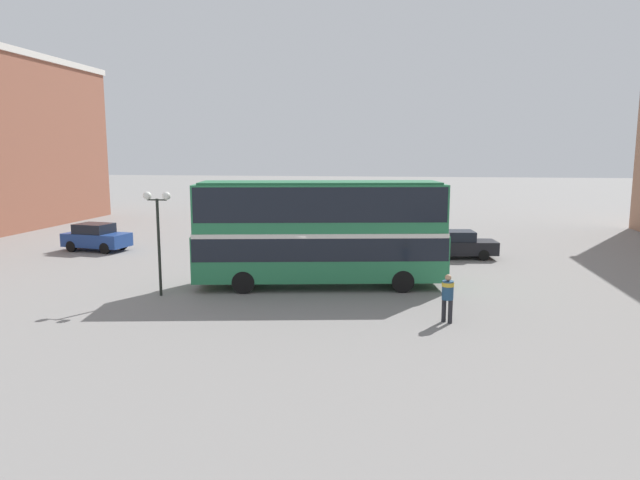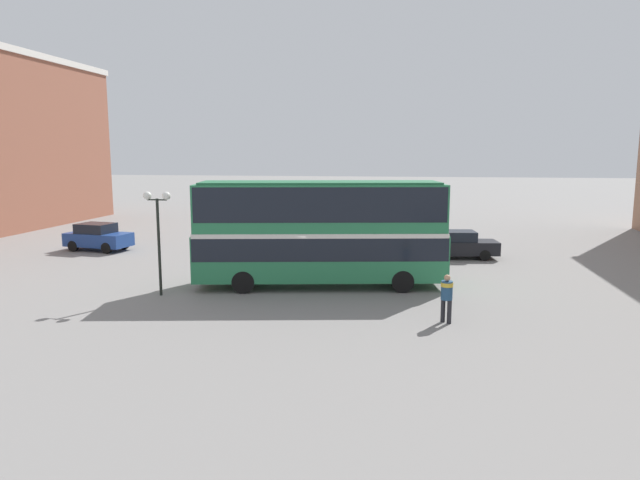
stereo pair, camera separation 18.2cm
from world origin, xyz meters
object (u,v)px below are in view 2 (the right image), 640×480
at_px(parked_car_side_street, 300,227).
at_px(street_lamp_twin_globe, 158,218).
at_px(pedestrian_foreground, 447,293).
at_px(double_decker_bus, 320,227).
at_px(parked_car_kerb_near, 456,245).
at_px(parked_car_kerb_far, 98,237).

height_order(parked_car_side_street, street_lamp_twin_globe, street_lamp_twin_globe).
distance_m(pedestrian_foreground, parked_car_side_street, 21.36).
relative_size(pedestrian_foreground, street_lamp_twin_globe, 0.40).
bearing_deg(double_decker_bus, parked_car_kerb_near, 41.07).
xyz_separation_m(double_decker_bus, parked_car_side_street, (-3.72, 14.57, -1.95)).
height_order(pedestrian_foreground, parked_car_kerb_near, pedestrian_foreground).
bearing_deg(pedestrian_foreground, parked_car_side_street, -117.78).
height_order(pedestrian_foreground, parked_car_kerb_far, pedestrian_foreground).
bearing_deg(parked_car_kerb_far, parked_car_side_street, 40.94).
bearing_deg(parked_car_side_street, double_decker_bus, 93.12).
bearing_deg(double_decker_bus, parked_car_kerb_far, 143.92).
bearing_deg(parked_car_kerb_far, parked_car_kerb_near, 10.88).
xyz_separation_m(pedestrian_foreground, parked_car_kerb_near, (1.31, 12.98, -0.29)).
bearing_deg(pedestrian_foreground, double_decker_bus, -94.79).
relative_size(double_decker_bus, parked_car_kerb_far, 2.73).
height_order(double_decker_bus, parked_car_side_street, double_decker_bus).
xyz_separation_m(double_decker_bus, parked_car_kerb_far, (-15.12, 7.40, -1.87)).
distance_m(parked_car_kerb_far, parked_car_side_street, 13.47).
xyz_separation_m(parked_car_side_street, street_lamp_twin_globe, (-2.73, -17.19, 2.57)).
distance_m(parked_car_kerb_near, parked_car_kerb_far, 21.76).
bearing_deg(parked_car_kerb_far, street_lamp_twin_globe, -40.35).
relative_size(double_decker_bus, parked_car_kerb_near, 2.41).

